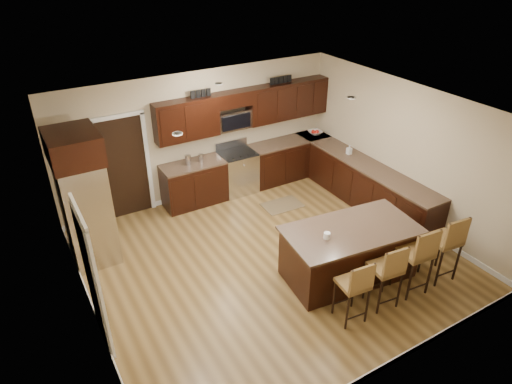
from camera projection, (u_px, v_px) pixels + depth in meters
floor at (270, 259)px, 8.04m from camera, size 6.00×6.00×0.00m
ceiling at (273, 113)px, 6.70m from camera, size 6.00×6.00×0.00m
wall_back at (201, 136)px, 9.43m from camera, size 6.00×0.00×6.00m
wall_left at (80, 249)px, 6.05m from camera, size 0.00×5.50×5.50m
wall_right at (404, 153)px, 8.69m from camera, size 0.00×5.50×5.50m
base_cabinets at (310, 177)px, 9.73m from camera, size 4.02×3.96×0.92m
upper_cabinets at (248, 107)px, 9.53m from camera, size 4.00×0.33×0.80m
range at (237, 172)px, 9.94m from camera, size 0.76×0.64×1.11m
microwave at (233, 120)px, 9.49m from camera, size 0.76×0.31×0.40m
doorway at (124, 168)px, 8.85m from camera, size 0.85×0.03×2.06m
pantry_door at (91, 281)px, 6.00m from camera, size 0.03×0.80×2.04m
letter_decor at (242, 86)px, 9.24m from camera, size 2.20×0.03×0.15m
island at (349, 254)px, 7.46m from camera, size 2.27×1.37×0.92m
stool_left at (356, 285)px, 6.44m from camera, size 0.44×0.44×1.08m
stool_mid at (388, 269)px, 6.69m from camera, size 0.47×0.47×1.12m
stool_right at (419, 254)px, 6.93m from camera, size 0.49×0.49×1.21m
refrigerator at (84, 197)px, 7.54m from camera, size 0.79×0.99×2.35m
floor_mat at (282, 205)px, 9.61m from camera, size 0.83×0.57×0.01m
fruit_bowl at (315, 133)px, 10.61m from camera, size 0.35×0.35×0.08m
soap_bottle at (349, 150)px, 9.62m from camera, size 0.09×0.10×0.21m
canister_tall at (188, 160)px, 9.17m from camera, size 0.12×0.12×0.21m
canister_short at (201, 158)px, 9.31m from camera, size 0.11×0.11×0.17m
island_jar at (327, 235)px, 6.98m from camera, size 0.10×0.10×0.10m
stool_extra at (447, 241)px, 7.22m from camera, size 0.49×0.49×1.21m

